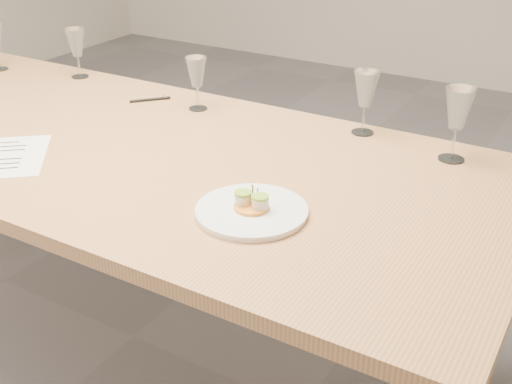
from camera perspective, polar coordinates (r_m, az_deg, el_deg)
The scene contains 9 objects.
ground at distance 2.35m, azimuth -10.86°, elevation -12.51°, with size 7.00×7.00×0.00m, color slate.
dining_table at distance 1.99m, azimuth -12.54°, elevation 2.86°, with size 2.40×1.00×0.75m.
dinner_plate at distance 1.49m, azimuth -0.38°, elevation -1.62°, with size 0.26×0.26×0.07m.
recipe_sheet at distance 1.93m, azimuth -21.55°, elevation 2.94°, with size 0.36×0.37×0.00m.
ballpoint_pen at distance 2.27m, azimuth -9.39°, elevation 8.12°, with size 0.10×0.11×0.01m.
wine_glass_1 at distance 2.56m, azimuth -15.71°, elevation 12.59°, with size 0.07×0.07×0.19m.
wine_glass_2 at distance 2.13m, azimuth -5.31°, elevation 10.47°, with size 0.07×0.07×0.18m.
wine_glass_3 at distance 1.94m, azimuth 9.73°, elevation 8.90°, with size 0.08×0.08×0.19m.
wine_glass_4 at distance 1.81m, azimuth 17.55°, elevation 6.93°, with size 0.08×0.08×0.20m.
Camera 1 is at (1.28, -1.30, 1.48)m, focal length 45.00 mm.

